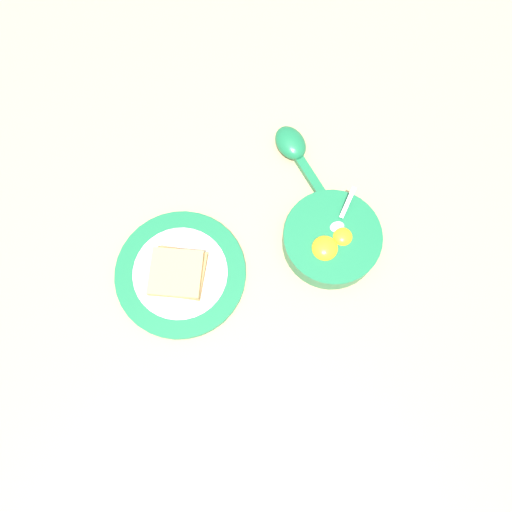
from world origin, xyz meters
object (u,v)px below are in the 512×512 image
(toast_plate, at_px, (181,274))
(toast_sandwich, at_px, (178,273))
(egg_bowl, at_px, (331,239))
(soup_spoon, at_px, (293,148))

(toast_plate, relative_size, toast_sandwich, 1.94)
(egg_bowl, distance_m, toast_sandwich, 0.27)
(egg_bowl, bearing_deg, soup_spoon, 89.27)
(egg_bowl, distance_m, soup_spoon, 0.19)
(toast_sandwich, xyz_separation_m, soup_spoon, (0.27, 0.16, -0.02))
(egg_bowl, distance_m, toast_plate, 0.27)
(egg_bowl, height_order, toast_plate, egg_bowl)
(toast_sandwich, height_order, soup_spoon, toast_sandwich)
(soup_spoon, bearing_deg, toast_sandwich, -149.30)
(toast_sandwich, bearing_deg, egg_bowl, -6.35)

